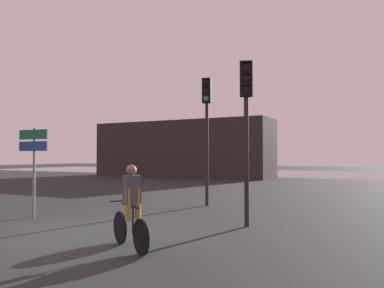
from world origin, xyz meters
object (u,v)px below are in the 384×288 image
Objects in this scene: distant_building at (182,149)px; traffic_light_near_right at (246,111)px; direction_sign_post at (34,156)px; traffic_light_center at (207,117)px; cyclist at (131,207)px.

distant_building reaches higher than traffic_light_near_right.
traffic_light_near_right reaches higher than direction_sign_post.
distant_building is 3.43× the size of traffic_light_center.
traffic_light_center is (10.21, -16.26, 0.81)m from distant_building.
traffic_light_center reaches higher than cyclist.
distant_building is at bearing -77.63° from traffic_light_near_right.
cyclist is at bearing 89.66° from traffic_light_center.
traffic_light_near_right reaches higher than cyclist.
traffic_light_center is 1.77× the size of direction_sign_post.
cyclist is at bearing -62.77° from distant_building.
distant_building is 25.56m from cyclist.
cyclist is (1.47, -6.43, -2.37)m from traffic_light_center.
traffic_light_center is (-2.62, 3.16, 0.26)m from traffic_light_near_right.
direction_sign_post is at bearing 101.40° from cyclist.
direction_sign_post is (-3.32, -4.74, -1.40)m from traffic_light_center.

